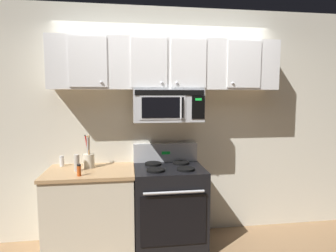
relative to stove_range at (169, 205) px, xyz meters
name	(u,v)px	position (x,y,z in m)	size (l,w,h in m)	color
back_wall	(165,123)	(0.00, 0.37, 0.88)	(5.20, 0.10, 2.70)	silver
stove_range	(169,205)	(0.00, 0.00, 0.00)	(0.76, 0.69, 1.12)	black
over_range_microwave	(167,105)	(0.00, 0.12, 1.11)	(0.76, 0.43, 0.35)	#B7BABF
upper_cabinets	(167,65)	(0.00, 0.15, 1.56)	(2.50, 0.36, 0.55)	silver
counter_segment	(92,211)	(-0.84, 0.01, -0.02)	(0.93, 0.65, 0.90)	beige
utensil_crock_cream	(89,159)	(-0.87, 0.10, 0.53)	(0.12, 0.12, 0.36)	beige
salt_shaker	(62,161)	(-1.17, 0.21, 0.49)	(0.05, 0.05, 0.12)	white
pepper_mill	(77,163)	(-0.97, -0.01, 0.52)	(0.06, 0.06, 0.17)	#B7B2A8
spice_jar	(79,170)	(-0.92, -0.21, 0.49)	(0.04, 0.04, 0.12)	#C64C19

